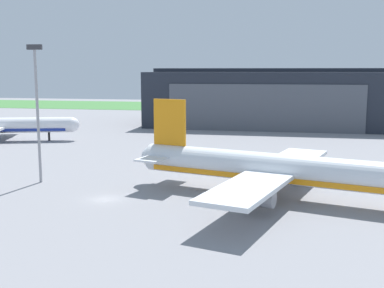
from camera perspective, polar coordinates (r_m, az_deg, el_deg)
The scene contains 5 objects.
ground_plane at distance 67.72m, azimuth -10.35°, elevation -6.51°, with size 440.00×440.00×0.00m, color gray.
grass_field_strip at distance 234.54m, azimuth 5.25°, elevation 4.43°, with size 440.00×56.00×0.08m, color #44803F.
maintenance_hangar at distance 158.61m, azimuth 8.94°, elevation 5.44°, with size 74.35×37.33×18.37m.
airliner_near_right at distance 67.06m, azimuth 10.50°, elevation -3.06°, with size 43.72×39.26×13.39m.
apron_light_mast at distance 78.51m, azimuth -18.00°, elevation 4.56°, with size 2.40×0.50×21.63m.
Camera 1 is at (24.37, -60.66, 17.69)m, focal length 44.68 mm.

